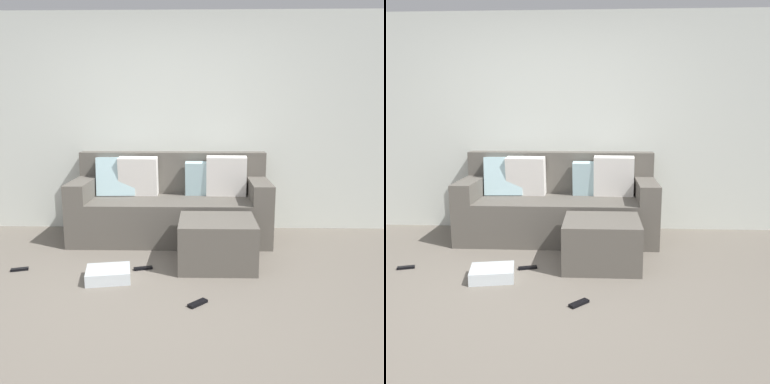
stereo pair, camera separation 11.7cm
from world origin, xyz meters
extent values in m
plane|color=#6B6359|center=(0.00, 0.00, 0.00)|extent=(7.26, 7.26, 0.00)
cube|color=silver|center=(0.00, 2.20, 1.25)|extent=(5.58, 0.10, 2.50)
cube|color=#59544C|center=(0.11, 1.73, 0.23)|extent=(2.14, 0.86, 0.46)
cube|color=#59544C|center=(0.11, 2.06, 0.70)|extent=(2.14, 0.19, 0.47)
cube|color=#59544C|center=(-0.85, 1.73, 0.56)|extent=(0.21, 0.86, 0.20)
cube|color=#59544C|center=(1.07, 1.73, 0.56)|extent=(0.21, 0.86, 0.20)
cube|color=silver|center=(-0.52, 1.88, 0.67)|extent=(0.44, 0.20, 0.44)
cube|color=white|center=(-0.27, 1.87, 0.68)|extent=(0.44, 0.21, 0.45)
cube|color=white|center=(0.73, 1.87, 0.68)|extent=(0.45, 0.21, 0.46)
cube|color=silver|center=(0.46, 1.89, 0.65)|extent=(0.38, 0.18, 0.39)
cube|color=#59544C|center=(0.59, 0.92, 0.22)|extent=(0.69, 0.63, 0.44)
cube|color=silver|center=(-0.34, 0.55, 0.05)|extent=(0.42, 0.36, 0.10)
cube|color=black|center=(0.42, 0.11, 0.01)|extent=(0.15, 0.15, 0.02)
cube|color=black|center=(-0.08, 0.79, 0.01)|extent=(0.17, 0.09, 0.02)
cube|color=black|center=(-1.18, 0.74, 0.01)|extent=(0.16, 0.09, 0.02)
camera|label=1|loc=(0.45, -2.75, 1.43)|focal=38.95mm
camera|label=2|loc=(0.56, -2.75, 1.43)|focal=38.95mm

